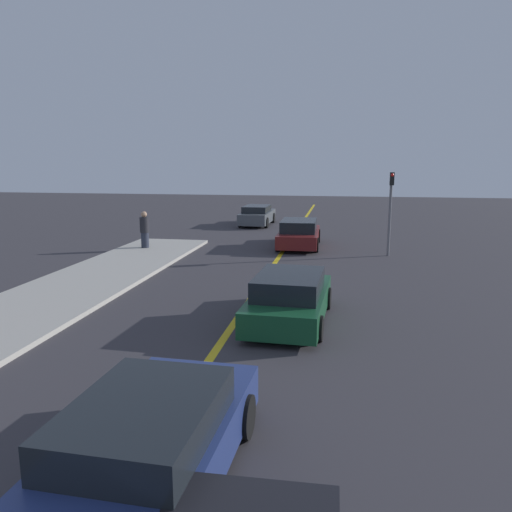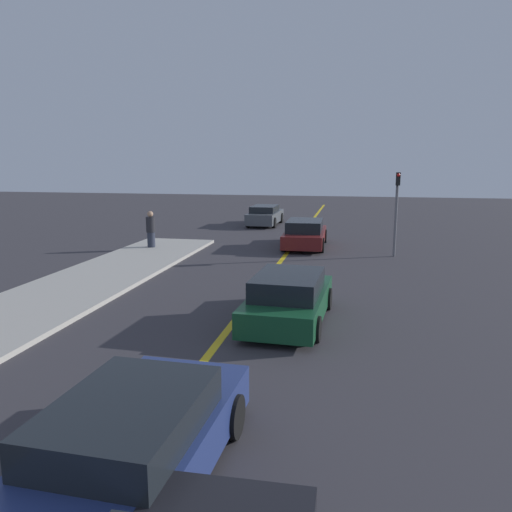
{
  "view_description": "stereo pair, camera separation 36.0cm",
  "coord_description": "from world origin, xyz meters",
  "px_view_note": "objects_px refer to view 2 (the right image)",
  "views": [
    {
      "loc": [
        2.68,
        -0.02,
        4.16
      ],
      "look_at": [
        0.39,
        13.17,
        1.59
      ],
      "focal_mm": 35.0,
      "sensor_mm": 36.0,
      "label": 1
    },
    {
      "loc": [
        3.04,
        0.04,
        4.16
      ],
      "look_at": [
        0.39,
        13.17,
        1.59
      ],
      "focal_mm": 35.0,
      "sensor_mm": 36.0,
      "label": 2
    }
  ],
  "objects_px": {
    "car_ahead_center": "(135,441)",
    "car_oncoming_far": "(265,215)",
    "car_far_distant": "(289,299)",
    "car_parked_left_lot": "(305,234)",
    "traffic_light": "(397,205)",
    "pedestrian_mid_group": "(151,229)"
  },
  "relations": [
    {
      "from": "car_oncoming_far",
      "to": "pedestrian_mid_group",
      "type": "distance_m",
      "value": 10.78
    },
    {
      "from": "car_far_distant",
      "to": "traffic_light",
      "type": "distance_m",
      "value": 10.55
    },
    {
      "from": "car_ahead_center",
      "to": "traffic_light",
      "type": "bearing_deg",
      "value": 77.46
    },
    {
      "from": "car_parked_left_lot",
      "to": "car_oncoming_far",
      "type": "distance_m",
      "value": 8.66
    },
    {
      "from": "car_far_distant",
      "to": "traffic_light",
      "type": "xyz_separation_m",
      "value": [
        3.33,
        9.88,
        1.64
      ]
    },
    {
      "from": "car_parked_left_lot",
      "to": "car_far_distant",
      "type": "bearing_deg",
      "value": -87.35
    },
    {
      "from": "car_ahead_center",
      "to": "traffic_light",
      "type": "xyz_separation_m",
      "value": [
        4.35,
        16.89,
        1.64
      ]
    },
    {
      "from": "car_ahead_center",
      "to": "car_oncoming_far",
      "type": "relative_size",
      "value": 0.99
    },
    {
      "from": "car_ahead_center",
      "to": "car_parked_left_lot",
      "type": "relative_size",
      "value": 0.96
    },
    {
      "from": "car_far_distant",
      "to": "pedestrian_mid_group",
      "type": "distance_m",
      "value": 12.21
    },
    {
      "from": "car_ahead_center",
      "to": "car_oncoming_far",
      "type": "xyz_separation_m",
      "value": [
        -3.18,
        26.55,
        -0.0
      ]
    },
    {
      "from": "car_oncoming_far",
      "to": "car_far_distant",
      "type": "bearing_deg",
      "value": -76.99
    },
    {
      "from": "car_ahead_center",
      "to": "car_far_distant",
      "type": "height_order",
      "value": "car_far_distant"
    },
    {
      "from": "car_oncoming_far",
      "to": "car_parked_left_lot",
      "type": "bearing_deg",
      "value": -65.78
    },
    {
      "from": "car_ahead_center",
      "to": "car_parked_left_lot",
      "type": "bearing_deg",
      "value": 91.13
    },
    {
      "from": "car_ahead_center",
      "to": "pedestrian_mid_group",
      "type": "distance_m",
      "value": 17.75
    },
    {
      "from": "car_far_distant",
      "to": "car_parked_left_lot",
      "type": "height_order",
      "value": "car_parked_left_lot"
    },
    {
      "from": "car_oncoming_far",
      "to": "traffic_light",
      "type": "relative_size",
      "value": 1.22
    },
    {
      "from": "pedestrian_mid_group",
      "to": "car_far_distant",
      "type": "bearing_deg",
      "value": -50.24
    },
    {
      "from": "car_ahead_center",
      "to": "traffic_light",
      "type": "relative_size",
      "value": 1.2
    },
    {
      "from": "car_far_distant",
      "to": "car_oncoming_far",
      "type": "xyz_separation_m",
      "value": [
        -4.2,
        19.54,
        -0.0
      ]
    },
    {
      "from": "car_oncoming_far",
      "to": "traffic_light",
      "type": "bearing_deg",
      "value": -51.19
    }
  ]
}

